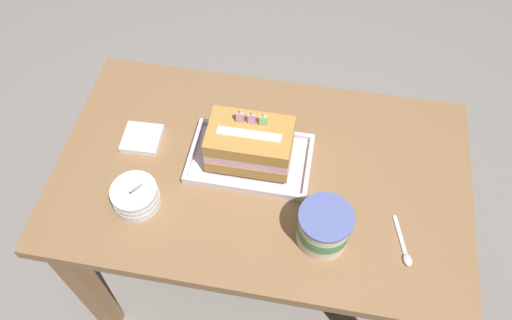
% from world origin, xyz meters
% --- Properties ---
extents(ground_plane, '(8.00, 8.00, 0.00)m').
position_xyz_m(ground_plane, '(0.00, 0.00, 0.00)').
color(ground_plane, gray).
extents(dining_table, '(1.13, 0.68, 0.74)m').
position_xyz_m(dining_table, '(0.00, 0.00, 0.63)').
color(dining_table, olive).
rests_on(dining_table, ground_plane).
extents(foil_tray, '(0.33, 0.21, 0.02)m').
position_xyz_m(foil_tray, '(-0.04, 0.03, 0.75)').
color(foil_tray, silver).
rests_on(foil_tray, dining_table).
extents(birthday_cake, '(0.22, 0.14, 0.16)m').
position_xyz_m(birthday_cake, '(-0.04, 0.03, 0.82)').
color(birthday_cake, '#B8853D').
rests_on(birthday_cake, foil_tray).
extents(bowl_stack, '(0.12, 0.12, 0.12)m').
position_xyz_m(bowl_stack, '(-0.31, -0.15, 0.77)').
color(bowl_stack, white).
rests_on(bowl_stack, dining_table).
extents(ice_cream_tub, '(0.13, 0.13, 0.11)m').
position_xyz_m(ice_cream_tub, '(0.18, -0.17, 0.80)').
color(ice_cream_tub, silver).
rests_on(ice_cream_tub, dining_table).
extents(serving_spoon_near_tray, '(0.05, 0.14, 0.01)m').
position_xyz_m(serving_spoon_near_tray, '(0.39, -0.17, 0.75)').
color(serving_spoon_near_tray, silver).
rests_on(serving_spoon_near_tray, dining_table).
extents(napkin_pile, '(0.11, 0.11, 0.02)m').
position_xyz_m(napkin_pile, '(-0.35, 0.04, 0.75)').
color(napkin_pile, white).
rests_on(napkin_pile, dining_table).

